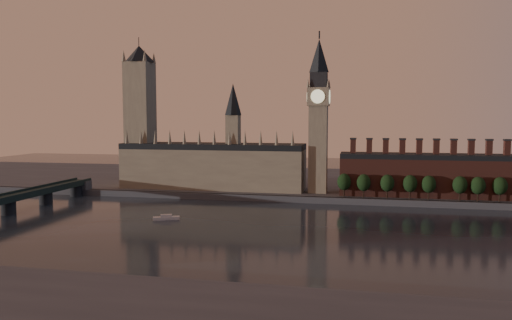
% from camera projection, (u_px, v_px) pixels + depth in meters
% --- Properties ---
extents(ground, '(900.00, 900.00, 0.00)m').
position_uv_depth(ground, '(276.00, 235.00, 231.39)').
color(ground, black).
rests_on(ground, ground).
extents(north_bank, '(900.00, 182.00, 4.00)m').
position_uv_depth(north_bank, '(312.00, 182.00, 404.81)').
color(north_bank, '#4B4C51').
rests_on(north_bank, ground).
extents(palace_of_westminster, '(130.00, 30.30, 74.00)m').
position_uv_depth(palace_of_westminster, '(214.00, 164.00, 354.81)').
color(palace_of_westminster, gray).
rests_on(palace_of_westminster, north_bank).
extents(victoria_tower, '(24.00, 24.00, 108.00)m').
position_uv_depth(victoria_tower, '(140.00, 111.00, 363.11)').
color(victoria_tower, gray).
rests_on(victoria_tower, north_bank).
extents(big_ben, '(15.00, 15.00, 107.00)m').
position_uv_depth(big_ben, '(318.00, 114.00, 331.75)').
color(big_ben, gray).
rests_on(big_ben, north_bank).
extents(chimney_block, '(110.00, 25.00, 37.00)m').
position_uv_depth(chimney_block, '(427.00, 174.00, 320.70)').
color(chimney_block, brown).
rests_on(chimney_block, north_bank).
extents(embankment_tree_0, '(8.60, 8.60, 14.88)m').
position_uv_depth(embankment_tree_0, '(344.00, 182.00, 317.05)').
color(embankment_tree_0, black).
rests_on(embankment_tree_0, north_bank).
extents(embankment_tree_1, '(8.60, 8.60, 14.88)m').
position_uv_depth(embankment_tree_1, '(364.00, 183.00, 313.56)').
color(embankment_tree_1, black).
rests_on(embankment_tree_1, north_bank).
extents(embankment_tree_2, '(8.60, 8.60, 14.88)m').
position_uv_depth(embankment_tree_2, '(387.00, 183.00, 311.25)').
color(embankment_tree_2, black).
rests_on(embankment_tree_2, north_bank).
extents(embankment_tree_3, '(8.60, 8.60, 14.88)m').
position_uv_depth(embankment_tree_3, '(410.00, 184.00, 308.89)').
color(embankment_tree_3, black).
rests_on(embankment_tree_3, north_bank).
extents(embankment_tree_4, '(8.60, 8.60, 14.88)m').
position_uv_depth(embankment_tree_4, '(429.00, 184.00, 306.19)').
color(embankment_tree_4, black).
rests_on(embankment_tree_4, north_bank).
extents(embankment_tree_5, '(8.60, 8.60, 14.88)m').
position_uv_depth(embankment_tree_5, '(460.00, 185.00, 302.79)').
color(embankment_tree_5, black).
rests_on(embankment_tree_5, north_bank).
extents(embankment_tree_6, '(8.60, 8.60, 14.88)m').
position_uv_depth(embankment_tree_6, '(478.00, 186.00, 299.90)').
color(embankment_tree_6, black).
rests_on(embankment_tree_6, north_bank).
extents(embankment_tree_7, '(8.60, 8.60, 14.88)m').
position_uv_depth(embankment_tree_7, '(500.00, 186.00, 298.36)').
color(embankment_tree_7, black).
rests_on(embankment_tree_7, north_bank).
extents(river_boat, '(14.37, 9.26, 2.79)m').
position_uv_depth(river_boat, '(166.00, 218.00, 265.70)').
color(river_boat, silver).
rests_on(river_boat, ground).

